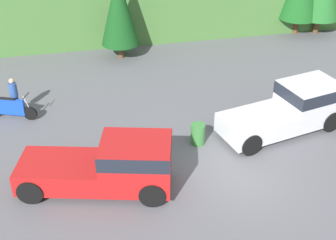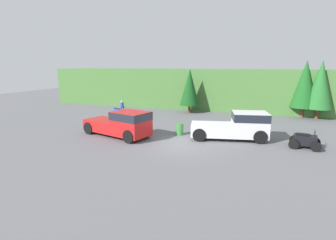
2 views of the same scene
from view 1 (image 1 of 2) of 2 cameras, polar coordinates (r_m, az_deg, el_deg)
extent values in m
plane|color=#5B5B60|center=(17.66, 8.29, -6.67)|extent=(80.00, 80.00, 0.00)
cylinder|color=brown|center=(26.69, -5.74, 8.45)|extent=(0.29, 0.29, 0.86)
cone|color=#144719|center=(25.85, -6.02, 13.29)|extent=(2.09, 2.09, 3.90)
cylinder|color=brown|center=(31.15, 15.33, 11.09)|extent=(0.34, 0.34, 1.02)
cylinder|color=brown|center=(31.54, 17.65, 10.98)|extent=(0.34, 0.34, 1.02)
cube|color=red|center=(16.26, -3.89, -5.27)|extent=(2.81, 2.45, 1.70)
cube|color=#1E232D|center=(15.93, -3.96, -3.66)|extent=(2.83, 2.48, 0.54)
cube|color=red|center=(16.99, -12.89, -6.13)|extent=(3.33, 2.59, 0.82)
cylinder|color=black|center=(17.29, -1.53, -5.31)|extent=(0.96, 0.50, 0.92)
cylinder|color=black|center=(15.94, -1.91, -9.05)|extent=(0.96, 0.50, 0.92)
cylinder|color=black|center=(18.01, -14.88, -4.84)|extent=(0.96, 0.50, 0.92)
cylinder|color=black|center=(16.72, -16.42, -8.34)|extent=(0.96, 0.50, 0.92)
cube|color=silver|center=(20.76, 16.78, 2.15)|extent=(2.71, 2.37, 1.70)
cube|color=#1E232D|center=(20.50, 17.01, 3.51)|extent=(2.74, 2.40, 0.54)
cube|color=silver|center=(19.48, 10.72, -0.53)|extent=(3.22, 2.49, 0.82)
cylinder|color=black|center=(21.96, 16.24, 2.01)|extent=(0.96, 0.48, 0.92)
cylinder|color=black|center=(20.90, 19.22, -0.14)|extent=(0.96, 0.48, 0.92)
cylinder|color=black|center=(19.76, 7.25, -0.38)|extent=(0.96, 0.48, 0.92)
cylinder|color=black|center=(18.58, 10.04, -2.94)|extent=(0.96, 0.48, 0.92)
cylinder|color=black|center=(21.45, -16.47, 0.80)|extent=(0.64, 0.33, 0.65)
cube|color=blue|center=(21.69, -18.59, 1.52)|extent=(1.21, 0.61, 0.75)
cylinder|color=#B7B7BC|center=(21.26, -16.77, 1.81)|extent=(0.31, 0.16, 0.84)
cylinder|color=black|center=(21.06, -16.95, 2.84)|extent=(0.25, 0.57, 0.04)
cube|color=black|center=(21.60, -19.26, 2.49)|extent=(0.90, 0.47, 0.06)
cylinder|color=navy|center=(22.16, -17.87, 1.91)|extent=(0.25, 0.25, 0.86)
cylinder|color=navy|center=(22.04, -18.21, 1.68)|extent=(0.25, 0.25, 0.86)
cylinder|color=#2D5199|center=(21.76, -18.36, 3.51)|extent=(0.50, 0.50, 0.64)
sphere|color=tan|center=(21.57, -18.55, 4.53)|extent=(0.33, 0.33, 0.23)
cylinder|color=#387A38|center=(18.98, 3.65, -1.71)|extent=(0.58, 0.58, 0.88)
camera|label=2|loc=(12.32, 77.52, -24.81)|focal=28.00mm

